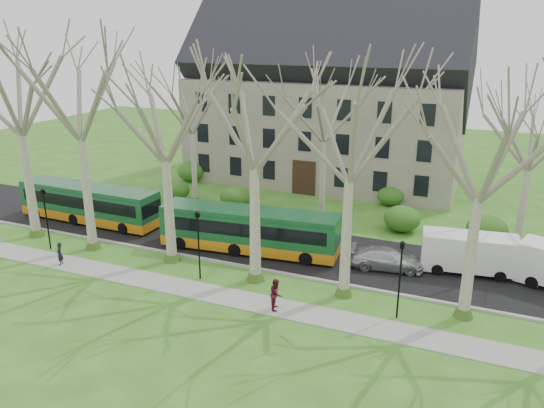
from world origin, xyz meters
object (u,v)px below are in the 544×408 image
at_px(sedan, 387,259).
at_px(van_a, 469,254).
at_px(bus_lead, 89,203).
at_px(pedestrian_a, 60,254).
at_px(pedestrian_b, 276,294).
at_px(bus_follow, 249,230).

bearing_deg(sedan, van_a, -82.75).
height_order(bus_lead, pedestrian_a, bus_lead).
relative_size(sedan, pedestrian_b, 2.62).
relative_size(van_a, pedestrian_a, 3.78).
bearing_deg(pedestrian_a, van_a, 86.71).
distance_m(bus_follow, pedestrian_b, 8.23).
xyz_separation_m(sedan, pedestrian_a, (-19.63, -7.60, 0.08)).
bearing_deg(pedestrian_b, bus_lead, 52.31).
bearing_deg(bus_follow, pedestrian_a, -152.20).
height_order(pedestrian_a, pedestrian_b, pedestrian_b).
bearing_deg(pedestrian_b, sedan, -48.30).
height_order(van_a, pedestrian_b, van_a).
xyz_separation_m(bus_follow, pedestrian_a, (-10.33, -6.81, -0.78)).
height_order(sedan, pedestrian_a, pedestrian_a).
xyz_separation_m(bus_follow, pedestrian_b, (4.76, -6.69, -0.65)).
bearing_deg(pedestrian_a, sedan, 87.54).
bearing_deg(bus_lead, van_a, 5.03).
bearing_deg(pedestrian_b, pedestrian_a, 73.46).
xyz_separation_m(van_a, pedestrian_b, (-9.31, -8.92, -0.36)).
bearing_deg(van_a, pedestrian_b, -143.45).
bearing_deg(bus_lead, pedestrian_a, -60.86).
relative_size(sedan, pedestrian_a, 3.07).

